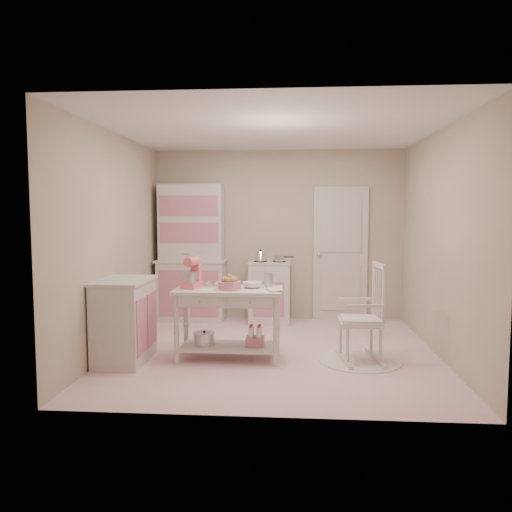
{
  "coord_description": "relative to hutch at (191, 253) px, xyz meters",
  "views": [
    {
      "loc": [
        0.23,
        -5.8,
        1.66
      ],
      "look_at": [
        -0.22,
        0.19,
        1.13
      ],
      "focal_mm": 35.0,
      "sensor_mm": 36.0,
      "label": 1
    }
  ],
  "objects": [
    {
      "name": "door",
      "position": [
        2.27,
        0.21,
        -0.02
      ],
      "size": [
        0.82,
        0.05,
        2.04
      ],
      "primitive_type": "cube",
      "color": "silver",
      "rests_on": "ground"
    },
    {
      "name": "rocking_chair",
      "position": [
        2.29,
        -1.96,
        -0.49
      ],
      "size": [
        0.57,
        0.78,
        1.1
      ],
      "primitive_type": "cube",
      "rotation": [
        0.0,
        0.0,
        0.13
      ],
      "color": "silver",
      "rests_on": "ground"
    },
    {
      "name": "stove",
      "position": [
        1.2,
        -0.05,
        -0.58
      ],
      "size": [
        0.62,
        0.57,
        0.92
      ],
      "primitive_type": "cube",
      "color": "silver",
      "rests_on": "ground"
    },
    {
      "name": "hutch",
      "position": [
        0.0,
        0.0,
        0.0
      ],
      "size": [
        1.06,
        0.5,
        2.08
      ],
      "primitive_type": "cube",
      "color": "silver",
      "rests_on": "ground"
    },
    {
      "name": "recipe_book",
      "position": [
        1.28,
        -2.09,
        -0.23
      ],
      "size": [
        0.21,
        0.25,
        0.02
      ],
      "primitive_type": "imported",
      "rotation": [
        0.0,
        0.0,
        0.24
      ],
      "color": "white",
      "rests_on": "work_table"
    },
    {
      "name": "room_shell",
      "position": [
        1.32,
        -1.66,
        0.61
      ],
      "size": [
        3.84,
        3.84,
        2.62
      ],
      "color": "pink",
      "rests_on": "ground"
    },
    {
      "name": "metal_pitcher",
      "position": [
        1.27,
        -1.81,
        -0.16
      ],
      "size": [
        0.1,
        0.1,
        0.17
      ],
      "primitive_type": "cylinder",
      "color": "silver",
      "rests_on": "work_table"
    },
    {
      "name": "mixing_bowl",
      "position": [
        1.09,
        -1.89,
        -0.21
      ],
      "size": [
        0.22,
        0.22,
        0.07
      ],
      "primitive_type": "imported",
      "color": "white",
      "rests_on": "work_table"
    },
    {
      "name": "base_cabinet",
      "position": [
        -0.31,
        -2.16,
        -0.58
      ],
      "size": [
        0.54,
        0.84,
        0.92
      ],
      "primitive_type": "cube",
      "color": "silver",
      "rests_on": "ground"
    },
    {
      "name": "cookie_tray",
      "position": [
        0.68,
        -1.79,
        -0.23
      ],
      "size": [
        0.34,
        0.24,
        0.02
      ],
      "primitive_type": "cube",
      "color": "silver",
      "rests_on": "work_table"
    },
    {
      "name": "bread_basket",
      "position": [
        0.85,
        -2.02,
        -0.19
      ],
      "size": [
        0.25,
        0.25,
        0.09
      ],
      "primitive_type": "cylinder",
      "color": "#CB7592",
      "rests_on": "work_table"
    },
    {
      "name": "stand_mixer",
      "position": [
        0.41,
        -1.95,
        -0.07
      ],
      "size": [
        0.27,
        0.33,
        0.34
      ],
      "primitive_type": "cube",
      "rotation": [
        0.0,
        0.0,
        -0.3
      ],
      "color": "#FD6B7C",
      "rests_on": "work_table"
    },
    {
      "name": "work_table",
      "position": [
        0.83,
        -1.97,
        -0.64
      ],
      "size": [
        1.2,
        0.6,
        0.8
      ],
      "primitive_type": "cube",
      "color": "silver",
      "rests_on": "ground"
    },
    {
      "name": "lace_rug",
      "position": [
        2.29,
        -1.96,
        -1.03
      ],
      "size": [
        0.92,
        0.92,
        0.01
      ],
      "primitive_type": "cylinder",
      "color": "white",
      "rests_on": "ground"
    }
  ]
}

